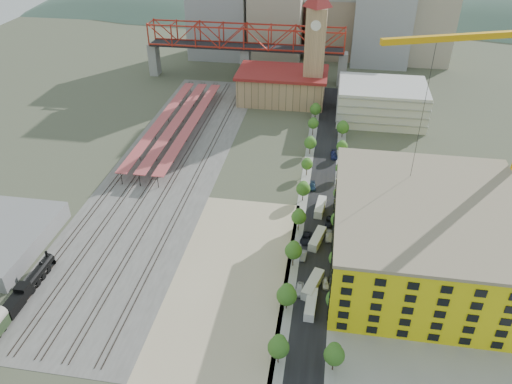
% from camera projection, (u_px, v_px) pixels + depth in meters
% --- Properties ---
extents(ground, '(400.00, 400.00, 0.00)m').
position_uv_depth(ground, '(266.00, 207.00, 148.45)').
color(ground, '#474C38').
rests_on(ground, ground).
extents(ballast_strip, '(36.00, 165.00, 0.06)m').
position_uv_depth(ballast_strip, '(168.00, 168.00, 167.82)').
color(ballast_strip, '#605E59').
rests_on(ballast_strip, ground).
extents(dirt_lot, '(28.00, 67.00, 0.06)m').
position_uv_depth(dirt_lot, '(231.00, 276.00, 122.86)').
color(dirt_lot, tan).
rests_on(dirt_lot, ground).
extents(street_asphalt, '(12.00, 170.00, 0.06)m').
position_uv_depth(street_asphalt, '(322.00, 185.00, 158.71)').
color(street_asphalt, black).
rests_on(street_asphalt, ground).
extents(sidewalk_west, '(3.00, 170.00, 0.04)m').
position_uv_depth(sidewalk_west, '(305.00, 183.00, 159.46)').
color(sidewalk_west, gray).
rests_on(sidewalk_west, ground).
extents(sidewalk_east, '(3.00, 170.00, 0.04)m').
position_uv_depth(sidewalk_east, '(340.00, 186.00, 157.97)').
color(sidewalk_east, gray).
rests_on(sidewalk_east, ground).
extents(construction_pad, '(50.00, 90.00, 0.06)m').
position_uv_depth(construction_pad, '(431.00, 267.00, 125.77)').
color(construction_pad, gray).
rests_on(construction_pad, ground).
extents(rail_tracks, '(26.56, 160.00, 0.18)m').
position_uv_depth(rail_tracks, '(163.00, 167.00, 168.00)').
color(rail_tracks, '#382B23').
rests_on(rail_tracks, ground).
extents(platform_canopies, '(16.00, 80.00, 4.12)m').
position_uv_depth(platform_canopies, '(176.00, 122.00, 189.15)').
color(platform_canopies, '#B34945').
rests_on(platform_canopies, ground).
extents(station_hall, '(38.00, 24.00, 13.10)m').
position_uv_depth(station_hall, '(282.00, 86.00, 213.51)').
color(station_hall, tan).
rests_on(station_hall, ground).
extents(clock_tower, '(12.00, 12.00, 52.00)m').
position_uv_depth(clock_tower, '(316.00, 37.00, 198.14)').
color(clock_tower, tan).
rests_on(clock_tower, ground).
extents(parking_garage, '(34.00, 26.00, 14.00)m').
position_uv_depth(parking_garage, '(381.00, 102.00, 197.83)').
color(parking_garage, silver).
rests_on(parking_garage, ground).
extents(truss_bridge, '(94.00, 9.60, 25.60)m').
position_uv_depth(truss_bridge, '(246.00, 40.00, 228.67)').
color(truss_bridge, gray).
rests_on(truss_bridge, ground).
extents(construction_building, '(44.60, 50.60, 18.80)m').
position_uv_depth(construction_building, '(425.00, 236.00, 121.09)').
color(construction_building, yellow).
rests_on(construction_building, ground).
extents(warehouse, '(22.00, 32.00, 5.00)m').
position_uv_depth(warehouse, '(2.00, 240.00, 131.15)').
color(warehouse, gray).
rests_on(warehouse, ground).
extents(street_trees, '(15.40, 124.40, 8.00)m').
position_uv_depth(street_trees, '(321.00, 202.00, 150.44)').
color(street_trees, '#29611D').
rests_on(street_trees, ground).
extents(skyline, '(133.00, 46.00, 60.00)m').
position_uv_depth(skyline, '(321.00, 14.00, 253.08)').
color(skyline, '#9EA0A3').
rests_on(skyline, ground).
extents(distant_hills, '(647.00, 264.00, 227.00)m').
position_uv_depth(distant_hills, '(367.00, 112.00, 401.06)').
color(distant_hills, '#4C6B59').
rests_on(distant_hills, ground).
extents(locomotive, '(2.75, 21.23, 5.31)m').
position_uv_depth(locomotive, '(31.00, 283.00, 118.15)').
color(locomotive, black).
rests_on(locomotive, ground).
extents(site_trailer_a, '(2.69, 8.90, 2.41)m').
position_uv_depth(site_trailer_a, '(311.00, 304.00, 113.30)').
color(site_trailer_a, silver).
rests_on(site_trailer_a, ground).
extents(site_trailer_b, '(5.06, 9.82, 2.60)m').
position_uv_depth(site_trailer_b, '(313.00, 285.00, 118.61)').
color(site_trailer_b, silver).
rests_on(site_trailer_b, ground).
extents(site_trailer_c, '(4.46, 9.36, 2.48)m').
position_uv_depth(site_trailer_c, '(317.00, 239.00, 133.47)').
color(site_trailer_c, silver).
rests_on(site_trailer_c, ground).
extents(site_trailer_d, '(3.28, 9.25, 2.48)m').
position_uv_depth(site_trailer_d, '(320.00, 207.00, 146.01)').
color(site_trailer_d, silver).
rests_on(site_trailer_d, ground).
extents(car_0, '(2.08, 4.67, 1.56)m').
position_uv_depth(car_0, '(299.00, 289.00, 118.00)').
color(car_0, silver).
rests_on(car_0, ground).
extents(car_1, '(1.77, 4.17, 1.34)m').
position_uv_depth(car_1, '(304.00, 256.00, 128.49)').
color(car_1, gray).
rests_on(car_1, ground).
extents(car_2, '(3.32, 5.79, 1.52)m').
position_uv_depth(car_2, '(306.00, 238.00, 134.51)').
color(car_2, black).
rests_on(car_2, ground).
extents(car_3, '(2.25, 4.79, 1.35)m').
position_uv_depth(car_3, '(313.00, 186.00, 156.72)').
color(car_3, '#1A304D').
rests_on(car_3, ground).
extents(car_4, '(2.08, 4.19, 1.37)m').
position_uv_depth(car_4, '(325.00, 283.00, 119.84)').
color(car_4, white).
rests_on(car_4, ground).
extents(car_5, '(1.83, 4.88, 1.59)m').
position_uv_depth(car_5, '(329.00, 236.00, 135.16)').
color(car_5, gray).
rests_on(car_5, ground).
extents(car_6, '(2.58, 5.18, 1.41)m').
position_uv_depth(car_6, '(330.00, 221.00, 140.96)').
color(car_6, black).
rests_on(car_6, ground).
extents(car_7, '(2.57, 5.63, 1.60)m').
position_uv_depth(car_7, '(334.00, 155.00, 173.62)').
color(car_7, navy).
rests_on(car_7, ground).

